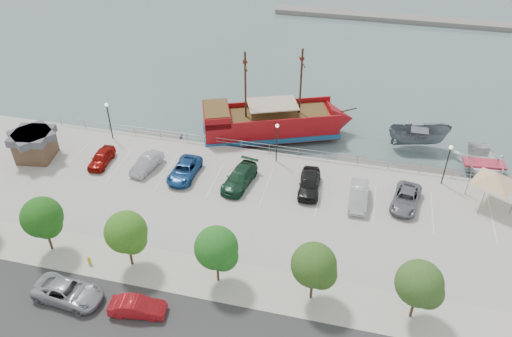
# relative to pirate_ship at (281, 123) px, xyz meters

# --- Properties ---
(ground) EXTENTS (160.00, 160.00, 0.00)m
(ground) POSITION_rel_pirate_ship_xyz_m (0.70, -12.64, -1.80)
(ground) COLOR #4F6462
(sidewalk) EXTENTS (100.00, 4.00, 0.05)m
(sidewalk) POSITION_rel_pirate_ship_xyz_m (0.70, -22.64, -0.79)
(sidewalk) COLOR beige
(sidewalk) RESTS_ON land_slab
(seawall_railing) EXTENTS (50.00, 0.06, 1.00)m
(seawall_railing) POSITION_rel_pirate_ship_xyz_m (0.70, -4.84, -0.27)
(seawall_railing) COLOR gray
(seawall_railing) RESTS_ON land_slab
(far_shore) EXTENTS (40.00, 3.00, 0.80)m
(far_shore) POSITION_rel_pirate_ship_xyz_m (10.70, 42.36, -1.40)
(far_shore) COLOR gray
(far_shore) RESTS_ON ground
(pirate_ship) EXTENTS (17.25, 10.51, 10.75)m
(pirate_ship) POSITION_rel_pirate_ship_xyz_m (0.00, 0.00, 0.00)
(pirate_ship) COLOR maroon
(pirate_ship) RESTS_ON ground
(patrol_boat) EXTENTS (6.87, 3.60, 2.53)m
(patrol_boat) POSITION_rel_pirate_ship_xyz_m (14.70, 1.30, -0.54)
(patrol_boat) COLOR slate
(patrol_boat) RESTS_ON ground
(speedboat) EXTENTS (5.82, 7.71, 1.51)m
(speedboat) POSITION_rel_pirate_ship_xyz_m (21.06, -1.82, -1.05)
(speedboat) COLOR white
(speedboat) RESTS_ON ground
(dock_west) EXTENTS (6.27, 2.13, 0.35)m
(dock_west) POSITION_rel_pirate_ship_xyz_m (-13.85, -3.44, -1.62)
(dock_west) COLOR slate
(dock_west) RESTS_ON ground
(dock_mid) EXTENTS (6.34, 2.51, 0.35)m
(dock_mid) POSITION_rel_pirate_ship_xyz_m (9.64, -3.44, -1.62)
(dock_mid) COLOR slate
(dock_mid) RESTS_ON ground
(dock_east) EXTENTS (6.21, 1.85, 0.35)m
(dock_east) POSITION_rel_pirate_ship_xyz_m (15.81, -3.44, -1.62)
(dock_east) COLOR #696359
(dock_east) RESTS_ON ground
(shed) EXTENTS (4.14, 4.14, 2.99)m
(shed) POSITION_rel_pirate_ship_xyz_m (-23.00, -11.30, 0.79)
(shed) COLOR brown
(shed) RESTS_ON land_slab
(canopy_tent) EXTENTS (5.71, 5.71, 3.84)m
(canopy_tent) POSITION_rel_pirate_ship_xyz_m (20.52, -8.24, 2.54)
(canopy_tent) COLOR slate
(canopy_tent) RESTS_ON land_slab
(street_van) EXTENTS (5.34, 2.77, 1.44)m
(street_van) POSITION_rel_pirate_ship_xyz_m (-10.24, -26.86, -0.08)
(street_van) COLOR #9C9FA5
(street_van) RESTS_ON street
(street_sedan) EXTENTS (4.13, 1.96, 1.31)m
(street_sedan) POSITION_rel_pirate_ship_xyz_m (-4.85, -26.87, -0.15)
(street_sedan) COLOR #AE141B
(street_sedan) RESTS_ON street
(fire_hydrant) EXTENTS (0.27, 0.27, 0.77)m
(fire_hydrant) POSITION_rel_pirate_ship_xyz_m (-10.49, -23.44, -0.38)
(fire_hydrant) COLOR gold
(fire_hydrant) RESTS_ON sidewalk
(lamp_post_left) EXTENTS (0.36, 0.36, 4.28)m
(lamp_post_left) POSITION_rel_pirate_ship_xyz_m (-17.30, -6.14, 2.14)
(lamp_post_left) COLOR black
(lamp_post_left) RESTS_ON land_slab
(lamp_post_mid) EXTENTS (0.36, 0.36, 4.28)m
(lamp_post_mid) POSITION_rel_pirate_ship_xyz_m (0.70, -6.14, 2.14)
(lamp_post_mid) COLOR black
(lamp_post_mid) RESTS_ON land_slab
(lamp_post_right) EXTENTS (0.36, 0.36, 4.28)m
(lamp_post_right) POSITION_rel_pirate_ship_xyz_m (16.70, -6.14, 2.14)
(lamp_post_right) COLOR black
(lamp_post_right) RESTS_ON land_slab
(tree_b) EXTENTS (3.30, 3.20, 5.00)m
(tree_b) POSITION_rel_pirate_ship_xyz_m (-14.15, -22.72, 2.50)
(tree_b) COLOR #473321
(tree_b) RESTS_ON sidewalk
(tree_c) EXTENTS (3.30, 3.20, 5.00)m
(tree_c) POSITION_rel_pirate_ship_xyz_m (-7.15, -22.72, 2.50)
(tree_c) COLOR #473321
(tree_c) RESTS_ON sidewalk
(tree_d) EXTENTS (3.30, 3.20, 5.00)m
(tree_d) POSITION_rel_pirate_ship_xyz_m (-0.15, -22.72, 2.50)
(tree_d) COLOR #473321
(tree_d) RESTS_ON sidewalk
(tree_e) EXTENTS (3.30, 3.20, 5.00)m
(tree_e) POSITION_rel_pirate_ship_xyz_m (6.85, -22.72, 2.50)
(tree_e) COLOR #473321
(tree_e) RESTS_ON sidewalk
(tree_f) EXTENTS (3.30, 3.20, 5.00)m
(tree_f) POSITION_rel_pirate_ship_xyz_m (13.85, -22.72, 2.50)
(tree_f) COLOR #473321
(tree_f) RESTS_ON sidewalk
(parked_car_a) EXTENTS (1.81, 4.06, 1.36)m
(parked_car_a) POSITION_rel_pirate_ship_xyz_m (-16.12, -10.72, -0.12)
(parked_car_a) COLOR #910D08
(parked_car_a) RESTS_ON land_slab
(parked_car_b) EXTENTS (2.19, 4.31, 1.36)m
(parked_car_b) POSITION_rel_pirate_ship_xyz_m (-11.35, -10.56, -0.12)
(parked_car_b) COLOR #A2A6AC
(parked_car_b) RESTS_ON land_slab
(parked_car_c) EXTENTS (2.33, 4.93, 1.36)m
(parked_car_c) POSITION_rel_pirate_ship_xyz_m (-7.35, -10.76, -0.12)
(parked_car_c) COLOR navy
(parked_car_c) RESTS_ON land_slab
(parked_car_d) EXTENTS (2.90, 5.44, 1.50)m
(parked_car_d) POSITION_rel_pirate_ship_xyz_m (-1.86, -10.76, -0.05)
(parked_car_d) COLOR #173C26
(parked_car_d) RESTS_ON land_slab
(parked_car_e) EXTENTS (2.21, 4.85, 1.62)m
(parked_car_e) POSITION_rel_pirate_ship_xyz_m (4.66, -10.12, 0.01)
(parked_car_e) COLOR black
(parked_car_e) RESTS_ON land_slab
(parked_car_f) EXTENTS (1.68, 4.56, 1.49)m
(parked_car_f) POSITION_rel_pirate_ship_xyz_m (9.20, -10.85, -0.05)
(parked_car_f) COLOR silver
(parked_car_f) RESTS_ON land_slab
(parked_car_g) EXTENTS (3.04, 5.13, 1.34)m
(parked_car_g) POSITION_rel_pirate_ship_xyz_m (13.33, -10.17, -0.13)
(parked_car_g) COLOR slate
(parked_car_g) RESTS_ON land_slab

